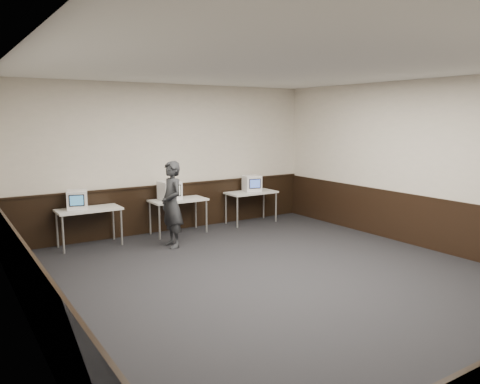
{
  "coord_description": "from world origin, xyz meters",
  "views": [
    {
      "loc": [
        -4.26,
        -5.41,
        2.48
      ],
      "look_at": [
        0.29,
        1.6,
        1.15
      ],
      "focal_mm": 35.0,
      "sensor_mm": 36.0,
      "label": 1
    }
  ],
  "objects_px": {
    "desk_center": "(178,202)",
    "emac_center": "(170,191)",
    "desk_right": "(251,195)",
    "emac_right": "(252,183)",
    "desk_left": "(89,212)",
    "person": "(172,204)",
    "emac_left": "(77,200)"
  },
  "relations": [
    {
      "from": "desk_center",
      "to": "emac_center",
      "type": "height_order",
      "value": "emac_center"
    },
    {
      "from": "desk_right",
      "to": "emac_right",
      "type": "relative_size",
      "value": 2.52
    },
    {
      "from": "emac_center",
      "to": "emac_right",
      "type": "relative_size",
      "value": 0.96
    },
    {
      "from": "emac_right",
      "to": "desk_right",
      "type": "bearing_deg",
      "value": -126.28
    },
    {
      "from": "desk_left",
      "to": "desk_right",
      "type": "bearing_deg",
      "value": 0.0
    },
    {
      "from": "emac_center",
      "to": "person",
      "type": "xyz_separation_m",
      "value": [
        -0.38,
        -0.92,
        -0.12
      ]
    },
    {
      "from": "emac_center",
      "to": "emac_right",
      "type": "bearing_deg",
      "value": -2.7
    },
    {
      "from": "emac_left",
      "to": "person",
      "type": "bearing_deg",
      "value": -15.17
    },
    {
      "from": "emac_right",
      "to": "desk_left",
      "type": "bearing_deg",
      "value": -166.16
    },
    {
      "from": "desk_right",
      "to": "emac_left",
      "type": "height_order",
      "value": "emac_left"
    },
    {
      "from": "desk_right",
      "to": "emac_center",
      "type": "bearing_deg",
      "value": 179.47
    },
    {
      "from": "desk_right",
      "to": "person",
      "type": "relative_size",
      "value": 0.72
    },
    {
      "from": "emac_right",
      "to": "person",
      "type": "relative_size",
      "value": 0.29
    },
    {
      "from": "emac_center",
      "to": "person",
      "type": "bearing_deg",
      "value": -115.55
    },
    {
      "from": "desk_center",
      "to": "emac_right",
      "type": "relative_size",
      "value": 2.52
    },
    {
      "from": "emac_left",
      "to": "person",
      "type": "xyz_separation_m",
      "value": [
        1.53,
        -0.94,
        -0.1
      ]
    },
    {
      "from": "desk_left",
      "to": "emac_left",
      "type": "relative_size",
      "value": 2.53
    },
    {
      "from": "emac_left",
      "to": "emac_right",
      "type": "bearing_deg",
      "value": 16.39
    },
    {
      "from": "emac_center",
      "to": "desk_center",
      "type": "bearing_deg",
      "value": -9.25
    },
    {
      "from": "emac_left",
      "to": "person",
      "type": "distance_m",
      "value": 1.8
    },
    {
      "from": "desk_center",
      "to": "emac_center",
      "type": "relative_size",
      "value": 2.64
    },
    {
      "from": "desk_left",
      "to": "desk_center",
      "type": "xyz_separation_m",
      "value": [
        1.9,
        0.0,
        0.0
      ]
    },
    {
      "from": "emac_left",
      "to": "desk_center",
      "type": "bearing_deg",
      "value": 15.25
    },
    {
      "from": "desk_center",
      "to": "emac_left",
      "type": "bearing_deg",
      "value": 178.78
    },
    {
      "from": "desk_left",
      "to": "desk_center",
      "type": "relative_size",
      "value": 1.0
    },
    {
      "from": "desk_right",
      "to": "person",
      "type": "distance_m",
      "value": 2.63
    },
    {
      "from": "emac_left",
      "to": "person",
      "type": "relative_size",
      "value": 0.28
    },
    {
      "from": "desk_left",
      "to": "emac_right",
      "type": "xyz_separation_m",
      "value": [
        3.85,
        0.04,
        0.26
      ]
    },
    {
      "from": "person",
      "to": "desk_center",
      "type": "bearing_deg",
      "value": 149.04
    },
    {
      "from": "desk_center",
      "to": "emac_right",
      "type": "height_order",
      "value": "emac_right"
    },
    {
      "from": "desk_left",
      "to": "emac_center",
      "type": "bearing_deg",
      "value": 0.65
    },
    {
      "from": "desk_left",
      "to": "desk_center",
      "type": "distance_m",
      "value": 1.9
    }
  ]
}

